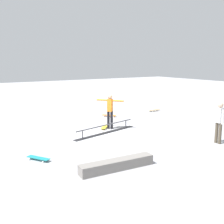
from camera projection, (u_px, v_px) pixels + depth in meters
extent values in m
plane|color=#9E9EA3|center=(103.00, 134.00, 11.44)|extent=(60.00, 60.00, 0.00)
cube|color=black|center=(106.00, 133.00, 11.60)|extent=(3.33, 0.98, 0.01)
cylinder|color=#47474C|center=(126.00, 124.00, 12.46)|extent=(0.04, 0.04, 0.35)
cylinder|color=#47474C|center=(83.00, 135.00, 10.68)|extent=(0.04, 0.04, 0.35)
cylinder|color=#47474C|center=(106.00, 125.00, 11.54)|extent=(3.13, 0.76, 0.05)
cube|color=gray|center=(117.00, 165.00, 7.70)|extent=(2.29, 0.52, 0.29)
cylinder|color=black|center=(112.00, 120.00, 12.23)|extent=(0.16, 0.16, 0.80)
cylinder|color=black|center=(108.00, 120.00, 12.29)|extent=(0.16, 0.16, 0.80)
cube|color=orange|center=(110.00, 105.00, 12.13)|extent=(0.27, 0.28, 0.57)
sphere|color=tan|center=(110.00, 97.00, 12.05)|extent=(0.22, 0.22, 0.22)
cylinder|color=orange|center=(118.00, 101.00, 11.96)|extent=(0.38, 0.47, 0.07)
cylinder|color=orange|center=(102.00, 100.00, 12.22)|extent=(0.38, 0.47, 0.07)
cube|color=yellow|center=(105.00, 127.00, 12.39)|extent=(0.72, 0.70, 0.02)
cylinder|color=white|center=(104.00, 126.00, 12.68)|extent=(0.06, 0.06, 0.05)
cylinder|color=white|center=(109.00, 126.00, 12.63)|extent=(0.06, 0.06, 0.05)
cylinder|color=white|center=(101.00, 129.00, 12.17)|extent=(0.06, 0.06, 0.05)
cylinder|color=white|center=(106.00, 129.00, 12.11)|extent=(0.06, 0.06, 0.05)
cylinder|color=brown|center=(220.00, 133.00, 10.02)|extent=(0.12, 0.12, 0.80)
cylinder|color=brown|center=(216.00, 132.00, 10.16)|extent=(0.12, 0.12, 0.80)
cube|color=white|center=(220.00, 115.00, 9.96)|extent=(0.19, 0.21, 0.57)
sphere|color=beige|center=(220.00, 105.00, 9.89)|extent=(0.22, 0.22, 0.22)
cylinder|color=white|center=(223.00, 117.00, 9.85)|extent=(0.08, 0.08, 0.53)
cylinder|color=white|center=(216.00, 116.00, 10.09)|extent=(0.08, 0.08, 0.53)
cube|color=teal|center=(38.00, 158.00, 8.41)|extent=(0.59, 0.79, 0.02)
cylinder|color=white|center=(29.00, 159.00, 8.44)|extent=(0.05, 0.06, 0.05)
cylinder|color=white|center=(34.00, 157.00, 8.64)|extent=(0.05, 0.06, 0.05)
cylinder|color=white|center=(43.00, 162.00, 8.21)|extent=(0.05, 0.06, 0.05)
cylinder|color=white|center=(48.00, 160.00, 8.41)|extent=(0.05, 0.06, 0.05)
cube|color=orange|center=(109.00, 115.00, 14.94)|extent=(0.67, 0.74, 0.02)
cylinder|color=white|center=(104.00, 116.00, 14.93)|extent=(0.06, 0.06, 0.05)
cylinder|color=white|center=(105.00, 115.00, 15.14)|extent=(0.06, 0.06, 0.05)
cylinder|color=white|center=(113.00, 117.00, 14.76)|extent=(0.06, 0.06, 0.05)
cylinder|color=white|center=(114.00, 116.00, 14.98)|extent=(0.06, 0.06, 0.05)
cube|color=tan|center=(155.00, 110.00, 16.55)|extent=(0.80, 0.21, 0.02)
cylinder|color=white|center=(152.00, 111.00, 16.32)|extent=(0.05, 0.03, 0.05)
cylinder|color=white|center=(150.00, 111.00, 16.51)|extent=(0.05, 0.03, 0.05)
cylinder|color=white|center=(159.00, 111.00, 16.60)|extent=(0.05, 0.03, 0.05)
cylinder|color=white|center=(157.00, 110.00, 16.79)|extent=(0.05, 0.03, 0.05)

